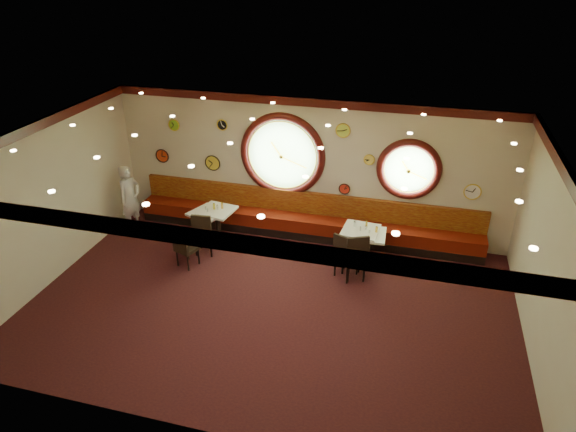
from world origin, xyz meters
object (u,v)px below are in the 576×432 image
Objects in this scene: table_b at (218,221)px; condiment_a_pepper at (207,211)px; table_d at (368,245)px; chair_d at (356,255)px; chair_a at (183,244)px; condiment_b_bottle at (222,205)px; chair_c at (344,253)px; condiment_d_pepper at (369,232)px; condiment_b_salt at (214,206)px; condiment_a_salt at (206,209)px; table_c at (360,242)px; condiment_d_bottle at (376,230)px; table_a at (208,223)px; condiment_d_salt at (366,228)px; condiment_b_pepper at (217,207)px; condiment_a_bottle at (214,207)px; condiment_c_bottle at (366,224)px; condiment_c_pepper at (360,229)px; waiter at (130,199)px; condiment_c_salt at (355,224)px; chair_b at (203,232)px.

condiment_a_pepper is (-0.16, -0.15, 0.32)m from table_b.
table_d is 0.67m from chair_d.
chair_a is 1.38m from condiment_b_bottle.
chair_c is at bearing 28.58° from chair_a.
chair_a is 3.84m from condiment_d_pepper.
condiment_b_salt reaches higher than condiment_d_pepper.
table_c is at bearing -0.61° from condiment_a_salt.
condiment_d_bottle is at bearing 31.86° from condiment_d_pepper.
table_a is 3.25m from chair_c.
condiment_b_salt is 3.44m from condiment_d_salt.
condiment_b_bottle reaches higher than condiment_b_pepper.
condiment_b_pepper is 0.68× the size of condiment_a_bottle.
chair_a is 3.83m from condiment_c_bottle.
condiment_c_pepper is (3.40, 0.02, 0.02)m from condiment_a_pepper.
waiter is at bearing 178.75° from condiment_c_pepper.
condiment_d_salt is 0.76× the size of condiment_c_bottle.
chair_a is at bearing -96.11° from condiment_a_pepper.
chair_d is 7.57× the size of condiment_c_pepper.
table_a is at bearing -145.36° from table_b.
condiment_c_bottle is at bearing 52.41° from table_c.
condiment_c_pepper is (3.41, -0.01, 0.36)m from table_a.
condiment_c_pepper is 0.87× the size of condiment_d_pepper.
condiment_c_salt reaches higher than table_c.
condiment_d_salt is 1.13× the size of condiment_a_pepper.
condiment_b_bottle is at bearing 71.19° from chair_b.
condiment_d_bottle is 0.10× the size of waiter.
table_d is at bearing 80.07° from chair_c.
condiment_b_bottle is 1.09× the size of condiment_c_bottle.
table_d is at bearing -168.05° from condiment_d_bottle.
condiment_d_bottle reaches higher than table_b.
condiment_c_bottle reaches higher than condiment_c_pepper.
condiment_d_salt is 0.70× the size of condiment_b_bottle.
chair_d reaches higher than chair_b.
condiment_b_salt is (0.14, 0.11, 0.02)m from condiment_a_salt.
condiment_d_bottle is at bearing -14.49° from condiment_d_salt.
condiment_a_bottle is (-0.07, -0.01, 0.00)m from condiment_b_pepper.
chair_d is 3.28m from condiment_b_bottle.
chair_a reaches higher than table_d.
condiment_b_pepper is (-3.33, 0.07, 0.03)m from condiment_d_salt.
waiter reaches higher than condiment_d_bottle.
condiment_a_bottle is at bearing -179.93° from condiment_c_salt.
condiment_a_salt is at bearing -178.49° from condiment_c_bottle.
condiment_d_bottle reaches higher than condiment_d_salt.
condiment_d_bottle is (3.66, -0.18, 0.00)m from condiment_b_salt.
chair_b is 0.72m from condiment_b_pepper.
table_c reaches higher than table_d.
table_d is 1.30× the size of chair_a.
chair_b is 4.04× the size of condiment_d_bottle.
condiment_b_pepper is at bearing -22.35° from condiment_b_salt.
condiment_d_salt reaches higher than table_b.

